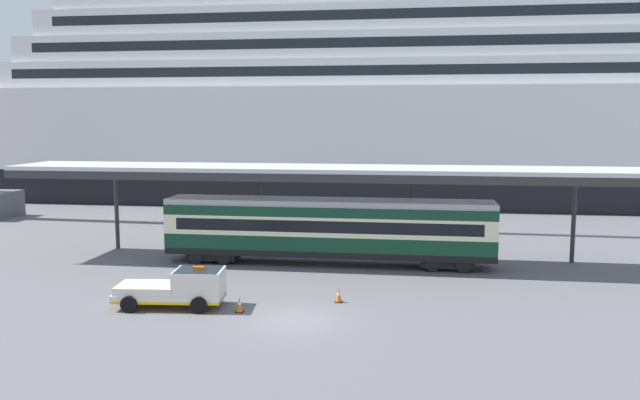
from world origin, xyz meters
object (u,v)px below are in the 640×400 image
(traffic_cone_near, at_px, (339,295))
(train_carriage, at_px, (328,228))
(service_truck, at_px, (180,287))
(traffic_cone_mid, at_px, (239,305))
(cruise_ship, at_px, (528,102))

(traffic_cone_near, bearing_deg, train_carriage, 101.12)
(train_carriage, height_order, traffic_cone_near, train_carriage)
(service_truck, bearing_deg, traffic_cone_mid, -8.31)
(traffic_cone_near, xyz_separation_m, traffic_cone_mid, (-4.45, -2.34, 0.02))
(cruise_ship, relative_size, train_carriage, 6.15)
(traffic_cone_mid, bearing_deg, traffic_cone_near, 27.80)
(service_truck, relative_size, traffic_cone_near, 7.51)
(cruise_ship, bearing_deg, traffic_cone_near, -109.88)
(cruise_ship, xyz_separation_m, train_carriage, (-17.79, -36.38, -8.65))
(traffic_cone_near, distance_m, traffic_cone_mid, 5.03)
(train_carriage, relative_size, traffic_cone_mid, 26.73)
(train_carriage, relative_size, service_truck, 3.79)
(service_truck, distance_m, traffic_cone_mid, 3.16)
(train_carriage, distance_m, traffic_cone_near, 8.67)
(traffic_cone_near, height_order, traffic_cone_mid, traffic_cone_mid)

